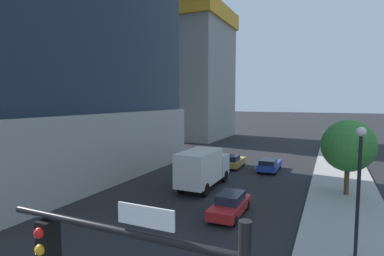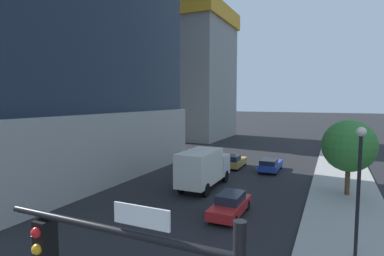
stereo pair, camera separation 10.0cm
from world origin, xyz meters
name	(u,v)px [view 2 (the right image)]	position (x,y,z in m)	size (l,w,h in m)	color
sidewalk	(348,228)	(8.88, 20.00, 0.07)	(5.16, 120.00, 0.15)	#9E9B93
construction_building	(190,68)	(-18.65, 56.75, 13.87)	(19.95, 16.82, 32.09)	gray
street_lamp	(359,174)	(9.01, 16.15, 4.13)	(0.44, 0.44, 6.12)	black
street_tree	(349,146)	(9.02, 26.75, 3.97)	(3.99, 3.99, 5.82)	brown
car_blue	(270,165)	(1.99, 32.82, 0.70)	(1.85, 4.51, 1.38)	#233D9E
car_red	(230,205)	(1.99, 19.14, 0.72)	(1.73, 4.43, 1.44)	red
car_gold	(234,161)	(-1.98, 32.84, 0.73)	(1.87, 4.02, 1.51)	#AD8938
box_truck	(203,167)	(-1.98, 24.10, 1.84)	(2.39, 6.89, 3.32)	silver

